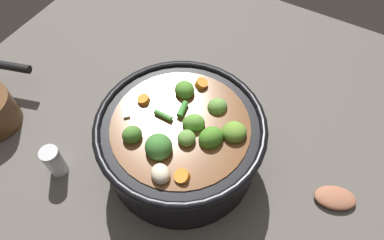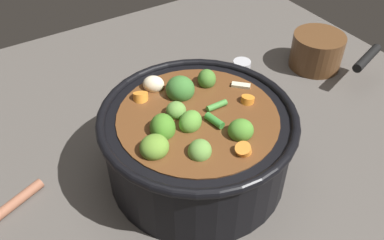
{
  "view_description": "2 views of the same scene",
  "coord_description": "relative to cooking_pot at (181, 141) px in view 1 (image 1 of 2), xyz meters",
  "views": [
    {
      "loc": [
        -0.26,
        -0.17,
        0.59
      ],
      "look_at": [
        0.02,
        -0.01,
        0.12
      ],
      "focal_mm": 32.15,
      "sensor_mm": 36.0,
      "label": 1
    },
    {
      "loc": [
        0.37,
        -0.24,
        0.5
      ],
      "look_at": [
        0.0,
        -0.01,
        0.11
      ],
      "focal_mm": 38.08,
      "sensor_mm": 36.0,
      "label": 2
    }
  ],
  "objects": [
    {
      "name": "wooden_spoon",
      "position": [
        0.0,
        -0.3,
        -0.06
      ],
      "size": [
        0.21,
        0.22,
        0.02
      ],
      "color": "#965B42",
      "rests_on": "ground_plane"
    },
    {
      "name": "cooking_pot",
      "position": [
        0.0,
        0.0,
        0.0
      ],
      "size": [
        0.29,
        0.29,
        0.15
      ],
      "color": "black",
      "rests_on": "ground_plane"
    },
    {
      "name": "ground_plane",
      "position": [
        0.0,
        0.0,
        -0.06
      ],
      "size": [
        1.1,
        1.1,
        0.0
      ],
      "primitive_type": "plane",
      "color": "#514C47"
    },
    {
      "name": "salt_shaker",
      "position": [
        -0.14,
        0.19,
        -0.03
      ],
      "size": [
        0.03,
        0.03,
        0.07
      ],
      "color": "silver",
      "rests_on": "ground_plane"
    }
  ]
}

